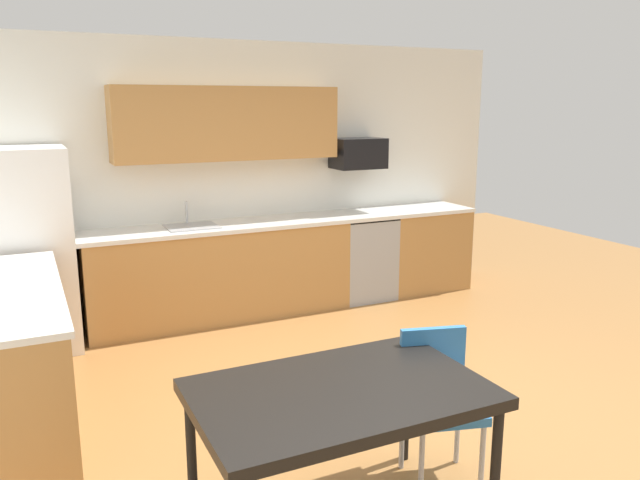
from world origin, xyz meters
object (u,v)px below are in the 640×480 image
object	(u,v)px
oven_range	(361,256)
refrigerator	(25,251)
microwave	(358,153)
chair_near_table	(438,393)
dining_table	(340,400)

from	to	relation	value
oven_range	refrigerator	bearing A→B (deg)	-178.61
microwave	chair_near_table	xyz separation A→B (m)	(-1.29, -3.27, -1.06)
microwave	dining_table	size ratio (longest dim) A/B	0.39
oven_range	dining_table	bearing A→B (deg)	-120.84
chair_near_table	microwave	bearing A→B (deg)	68.51
refrigerator	chair_near_table	world-z (taller)	refrigerator
dining_table	chair_near_table	distance (m)	0.75
refrigerator	oven_range	bearing A→B (deg)	1.39
oven_range	microwave	bearing A→B (deg)	90.00
refrigerator	oven_range	distance (m)	3.33
refrigerator	microwave	world-z (taller)	refrigerator
oven_range	dining_table	world-z (taller)	oven_range
microwave	chair_near_table	bearing A→B (deg)	-111.49
oven_range	microwave	distance (m)	1.12
microwave	dining_table	distance (m)	4.07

